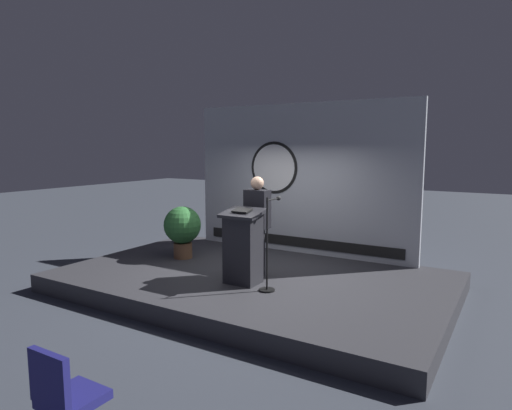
# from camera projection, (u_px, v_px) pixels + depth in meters

# --- Properties ---
(ground_plane) EXTENTS (40.00, 40.00, 0.00)m
(ground_plane) POSITION_uv_depth(u_px,v_px,m) (252.00, 290.00, 7.64)
(ground_plane) COLOR #383D47
(stage_platform) EXTENTS (6.40, 4.00, 0.30)m
(stage_platform) POSITION_uv_depth(u_px,v_px,m) (252.00, 282.00, 7.62)
(stage_platform) COLOR #333338
(stage_platform) RESTS_ON ground
(banner_display) EXTENTS (4.75, 0.12, 3.01)m
(banner_display) POSITION_uv_depth(u_px,v_px,m) (299.00, 179.00, 8.99)
(banner_display) COLOR #B2B7C1
(banner_display) RESTS_ON stage_platform
(podium) EXTENTS (0.64, 0.50, 1.20)m
(podium) POSITION_uv_depth(u_px,v_px,m) (243.00, 247.00, 7.01)
(podium) COLOR #26262B
(podium) RESTS_ON stage_platform
(speaker_person) EXTENTS (0.40, 0.26, 1.67)m
(speaker_person) POSITION_uv_depth(u_px,v_px,m) (257.00, 225.00, 7.40)
(speaker_person) COLOR black
(speaker_person) RESTS_ON stage_platform
(microphone_stand) EXTENTS (0.24, 0.50, 1.42)m
(microphone_stand) POSITION_uv_depth(u_px,v_px,m) (269.00, 258.00, 6.67)
(microphone_stand) COLOR black
(microphone_stand) RESTS_ON stage_platform
(potted_plant) EXTENTS (0.72, 0.72, 1.01)m
(potted_plant) POSITION_uv_depth(u_px,v_px,m) (182.00, 227.00, 8.61)
(potted_plant) COLOR brown
(potted_plant) RESTS_ON stage_platform
(audience_chair_left) EXTENTS (0.44, 0.45, 0.89)m
(audience_chair_left) POSITION_uv_depth(u_px,v_px,m) (64.00, 393.00, 3.55)
(audience_chair_left) COLOR black
(audience_chair_left) RESTS_ON ground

